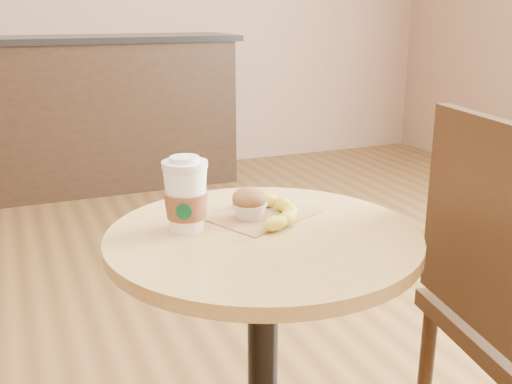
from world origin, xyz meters
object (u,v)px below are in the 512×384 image
cafe_table (263,323)px  muffin (249,203)px  coffee_cup (186,197)px  banana (273,209)px

cafe_table → muffin: muffin is taller
cafe_table → coffee_cup: size_ratio=4.54×
cafe_table → muffin: 0.28m
banana → muffin: bearing=-174.7°
cafe_table → banana: (0.06, 0.08, 0.24)m
cafe_table → coffee_cup: (-0.15, 0.08, 0.30)m
coffee_cup → muffin: 0.16m
coffee_cup → muffin: bearing=25.1°
coffee_cup → banana: size_ratio=0.67×
cafe_table → banana: bearing=54.1°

